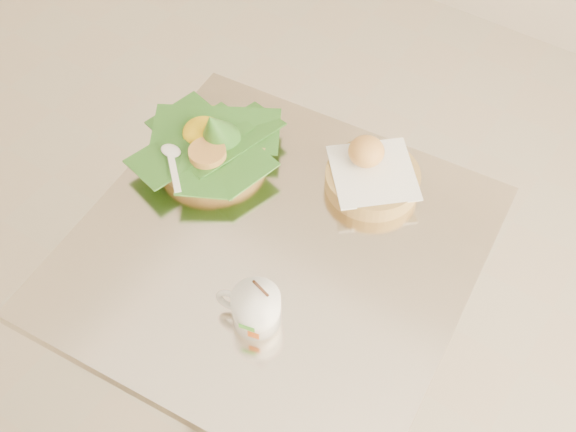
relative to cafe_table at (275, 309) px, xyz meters
The scene contains 5 objects.
floor 0.56m from the cafe_table, behind, with size 3.60×3.60×0.00m, color beige.
cafe_table is the anchor object (origin of this frame).
rice_basket 0.36m from the cafe_table, 153.42° to the left, with size 0.27×0.28×0.14m.
bread_basket 0.35m from the cafe_table, 72.98° to the left, with size 0.22×0.22×0.10m.
coffee_mug 0.30m from the cafe_table, 67.21° to the right, with size 0.11×0.09×0.14m.
Camera 1 is at (0.63, -0.64, 1.83)m, focal length 45.00 mm.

